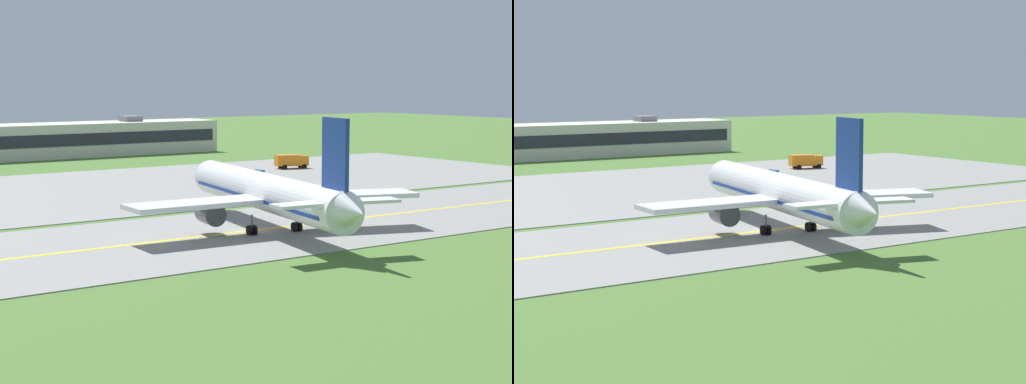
{
  "view_description": "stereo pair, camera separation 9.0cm",
  "coord_description": "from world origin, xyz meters",
  "views": [
    {
      "loc": [
        -52.31,
        -76.71,
        16.08
      ],
      "look_at": [
        1.69,
        1.4,
        4.0
      ],
      "focal_mm": 61.98,
      "sensor_mm": 36.0,
      "label": 1
    },
    {
      "loc": [
        -52.24,
        -76.77,
        16.08
      ],
      "look_at": [
        1.69,
        1.4,
        4.0
      ],
      "focal_mm": 61.98,
      "sensor_mm": 36.0,
      "label": 2
    }
  ],
  "objects": [
    {
      "name": "apron_pad",
      "position": [
        10.0,
        42.0,
        0.05
      ],
      "size": [
        140.0,
        52.0,
        0.1
      ],
      "primitive_type": "cube",
      "color": "gray",
      "rests_on": "ground"
    },
    {
      "name": "service_truck_fuel",
      "position": [
        43.79,
        51.03,
        1.53
      ],
      "size": [
        6.33,
        3.6,
        2.6
      ],
      "color": "orange",
      "rests_on": "ground"
    },
    {
      "name": "terminal_building",
      "position": [
        23.09,
        98.77,
        3.53
      ],
      "size": [
        62.36,
        11.75,
        8.23
      ],
      "color": "beige",
      "rests_on": "ground"
    },
    {
      "name": "service_truck_baggage",
      "position": [
        24.15,
        32.29,
        1.18
      ],
      "size": [
        3.41,
        6.69,
        2.59
      ],
      "color": "#264CA5",
      "rests_on": "ground"
    },
    {
      "name": "airplane_lead",
      "position": [
        1.6,
        -1.07,
        4.13
      ],
      "size": [
        32.18,
        39.47,
        12.7
      ],
      "color": "white",
      "rests_on": "ground"
    },
    {
      "name": "ground_plane",
      "position": [
        0.0,
        0.0,
        0.0
      ],
      "size": [
        500.0,
        500.0,
        0.0
      ],
      "primitive_type": "plane",
      "color": "#47702D"
    },
    {
      "name": "taxiway_centreline",
      "position": [
        0.0,
        0.0,
        0.11
      ],
      "size": [
        220.0,
        0.6,
        0.01
      ],
      "primitive_type": "cube",
      "color": "yellow",
      "rests_on": "taxiway_strip"
    },
    {
      "name": "taxiway_strip",
      "position": [
        0.0,
        0.0,
        0.05
      ],
      "size": [
        240.0,
        28.0,
        0.1
      ],
      "primitive_type": "cube",
      "color": "gray",
      "rests_on": "ground"
    }
  ]
}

